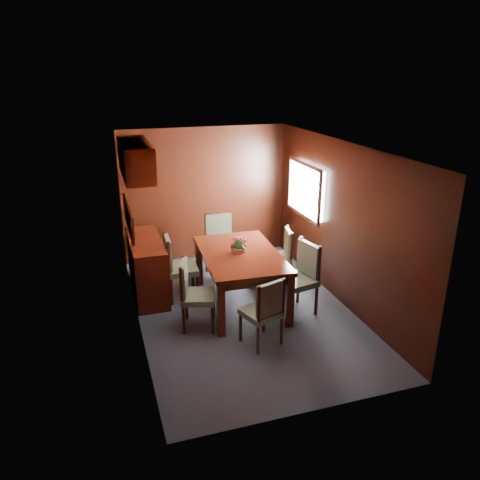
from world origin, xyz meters
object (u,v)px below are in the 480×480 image
object	(u,v)px
chair_left_near	(193,291)
chair_head	(265,309)
sideboard	(147,267)
chair_right_near	(301,274)
flower_centerpiece	(239,244)
dining_table	(240,260)

from	to	relation	value
chair_left_near	chair_head	world-z (taller)	chair_left_near
sideboard	chair_left_near	distance (m)	1.29
chair_right_near	flower_centerpiece	xyz separation A→B (m)	(-0.77, 0.52, 0.35)
chair_left_near	chair_right_near	distance (m)	1.58
chair_left_near	chair_right_near	size ratio (longest dim) A/B	0.92
sideboard	chair_right_near	xyz separation A→B (m)	(2.04, -1.24, 0.14)
sideboard	chair_head	size ratio (longest dim) A/B	1.49
dining_table	chair_right_near	size ratio (longest dim) A/B	1.71
dining_table	chair_left_near	xyz separation A→B (m)	(-0.81, -0.44, -0.17)
dining_table	chair_head	distance (m)	1.19
chair_right_near	sideboard	bearing A→B (deg)	46.97
dining_table	chair_left_near	distance (m)	0.94
sideboard	flower_centerpiece	xyz separation A→B (m)	(1.27, -0.71, 0.49)
chair_right_near	flower_centerpiece	size ratio (longest dim) A/B	4.39
chair_head	flower_centerpiece	world-z (taller)	flower_centerpiece
chair_left_near	chair_right_near	world-z (taller)	chair_right_near
sideboard	chair_right_near	bearing A→B (deg)	-31.20
chair_head	chair_right_near	bearing A→B (deg)	22.48
chair_head	flower_centerpiece	distance (m)	1.29
dining_table	chair_left_near	world-z (taller)	chair_left_near
dining_table	flower_centerpiece	world-z (taller)	flower_centerpiece
sideboard	chair_left_near	bearing A→B (deg)	-68.94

